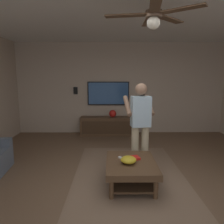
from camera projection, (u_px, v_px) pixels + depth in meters
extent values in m
plane|color=brown|center=(130.00, 186.00, 3.42)|extent=(8.22, 8.22, 0.00)
cube|color=#BCA893|center=(121.00, 89.00, 6.62)|extent=(0.10, 6.62, 2.80)
cube|color=#7A604C|center=(130.00, 178.00, 3.67)|extent=(3.19, 1.95, 0.01)
cube|color=#513823|center=(131.00, 165.00, 3.42)|extent=(1.00, 0.80, 0.10)
cylinder|color=#513823|center=(146.00, 165.00, 3.87)|extent=(0.07, 0.07, 0.30)
cylinder|color=#513823|center=(111.00, 166.00, 3.87)|extent=(0.07, 0.07, 0.30)
cylinder|color=#513823|center=(156.00, 189.00, 3.04)|extent=(0.07, 0.07, 0.30)
cylinder|color=#513823|center=(111.00, 190.00, 3.04)|extent=(0.07, 0.07, 0.30)
cube|color=#452F1E|center=(131.00, 179.00, 3.46)|extent=(0.88, 0.68, 0.03)
cube|color=#513823|center=(108.00, 126.00, 6.47)|extent=(0.44, 1.70, 0.55)
cube|color=#412C1C|center=(108.00, 128.00, 6.25)|extent=(0.01, 1.56, 0.39)
cube|color=black|center=(108.00, 93.00, 6.55)|extent=(0.05, 1.28, 0.72)
cube|color=#305690|center=(108.00, 93.00, 6.53)|extent=(0.01, 1.22, 0.66)
cylinder|color=#C6B793|center=(145.00, 147.00, 4.12)|extent=(0.14, 0.14, 0.82)
cylinder|color=#C6B793|center=(135.00, 147.00, 4.10)|extent=(0.14, 0.14, 0.82)
cube|color=silver|center=(141.00, 111.00, 4.00)|extent=(0.27, 0.39, 0.58)
sphere|color=#997056|center=(141.00, 89.00, 3.93)|extent=(0.22, 0.22, 0.22)
cylinder|color=#997056|center=(149.00, 105.00, 4.19)|extent=(0.49, 0.16, 0.37)
cylinder|color=#997056|center=(127.00, 106.00, 4.13)|extent=(0.49, 0.16, 0.37)
cube|color=white|center=(136.00, 109.00, 4.37)|extent=(0.05, 0.06, 0.16)
ellipsoid|color=gold|center=(128.00, 160.00, 3.35)|extent=(0.25, 0.25, 0.11)
cube|color=white|center=(122.00, 158.00, 3.53)|extent=(0.14, 0.13, 0.02)
cube|color=red|center=(133.00, 158.00, 3.52)|extent=(0.21, 0.25, 0.04)
sphere|color=red|center=(113.00, 114.00, 6.41)|extent=(0.22, 0.22, 0.22)
cube|color=black|center=(143.00, 93.00, 6.57)|extent=(0.06, 0.12, 0.22)
cube|color=black|center=(76.00, 91.00, 6.54)|extent=(0.06, 0.12, 0.22)
cylinder|color=#4C3828|center=(154.00, 2.00, 2.52)|extent=(0.04, 0.04, 0.28)
cylinder|color=#4C3828|center=(154.00, 14.00, 2.54)|extent=(0.20, 0.20, 0.08)
sphere|color=silver|center=(153.00, 23.00, 2.56)|extent=(0.16, 0.16, 0.16)
cube|color=brown|center=(149.00, 21.00, 2.86)|extent=(0.56, 0.12, 0.02)
cube|color=brown|center=(127.00, 15.00, 2.60)|extent=(0.21, 0.57, 0.02)
cube|color=brown|center=(155.00, 5.00, 2.23)|extent=(0.57, 0.20, 0.02)
cube|color=brown|center=(180.00, 9.00, 2.36)|extent=(0.42, 0.52, 0.02)
cube|color=brown|center=(169.00, 19.00, 2.76)|extent=(0.46, 0.50, 0.02)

